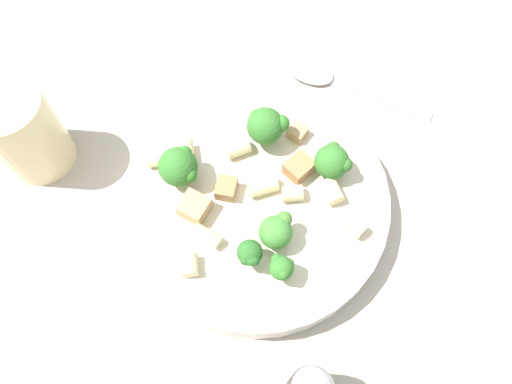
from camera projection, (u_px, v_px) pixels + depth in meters
The scene contains 23 objects.
ground_plane at pixel (256, 209), 0.54m from camera, with size 2.00×2.00×0.00m, color #BCB29E.
pasta_bowl at pixel (256, 202), 0.52m from camera, with size 0.27×0.27×0.04m.
broccoli_floret_0 at pixel (277, 231), 0.47m from camera, with size 0.04×0.03×0.04m.
broccoli_floret_1 at pixel (282, 268), 0.45m from camera, with size 0.02×0.02×0.03m.
broccoli_floret_2 at pixel (333, 161), 0.50m from camera, with size 0.04×0.04×0.04m.
broccoli_floret_3 at pixel (179, 166), 0.49m from camera, with size 0.04×0.04×0.04m.
broccoli_floret_4 at pixel (266, 125), 0.51m from camera, with size 0.04×0.04×0.05m.
broccoli_floret_5 at pixel (250, 254), 0.46m from camera, with size 0.03×0.03×0.04m.
rigatoni_0 at pixel (190, 265), 0.47m from camera, with size 0.02×0.02×0.02m, color beige.
rigatoni_1 at pixel (261, 185), 0.50m from camera, with size 0.02×0.02×0.03m, color beige.
rigatoni_2 at pixel (205, 234), 0.48m from camera, with size 0.01×0.01×0.03m, color beige.
rigatoni_3 at pixel (292, 193), 0.50m from camera, with size 0.02×0.02×0.02m, color beige.
rigatoni_4 at pixel (160, 160), 0.51m from camera, with size 0.01×0.01×0.02m, color beige.
rigatoni_5 at pixel (355, 226), 0.48m from camera, with size 0.02×0.02×0.02m, color beige.
rigatoni_6 at pixel (332, 192), 0.50m from camera, with size 0.02×0.02×0.02m, color beige.
rigatoni_7 at pixel (186, 151), 0.52m from camera, with size 0.02×0.02×0.02m, color beige.
rigatoni_8 at pixel (238, 148), 0.52m from camera, with size 0.02×0.02×0.02m, color beige.
chicken_chunk_0 at pixel (297, 132), 0.53m from camera, with size 0.02×0.02×0.01m, color tan.
chicken_chunk_1 at pixel (299, 168), 0.51m from camera, with size 0.03×0.02×0.02m, color #A87A4C.
chicken_chunk_2 at pixel (226, 188), 0.50m from camera, with size 0.02×0.02×0.02m, color #A87A4C.
chicken_chunk_3 at pixel (195, 207), 0.49m from camera, with size 0.03×0.03×0.02m, color tan.
drinking_glass at pixel (27, 135), 0.52m from camera, with size 0.07×0.07×0.11m.
spoon at pixel (329, 79), 0.60m from camera, with size 0.09×0.18×0.01m.
Camera 1 is at (-0.14, -0.15, 0.50)m, focal length 35.00 mm.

